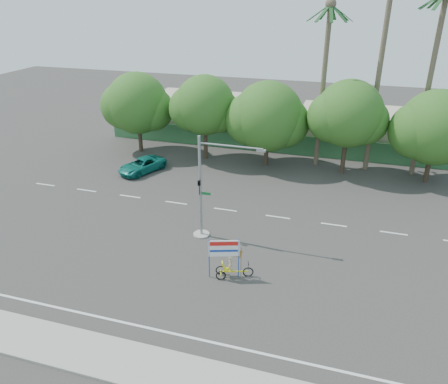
# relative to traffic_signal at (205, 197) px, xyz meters

# --- Properties ---
(ground) EXTENTS (120.00, 120.00, 0.00)m
(ground) POSITION_rel_traffic_signal_xyz_m (2.20, -3.98, -2.92)
(ground) COLOR #33302D
(ground) RESTS_ON ground
(sidewalk_near) EXTENTS (50.00, 2.40, 0.12)m
(sidewalk_near) POSITION_rel_traffic_signal_xyz_m (2.20, -11.48, -2.86)
(sidewalk_near) COLOR gray
(sidewalk_near) RESTS_ON ground
(fence) EXTENTS (38.00, 0.08, 2.00)m
(fence) POSITION_rel_traffic_signal_xyz_m (2.20, 17.52, -1.92)
(fence) COLOR #336B3D
(fence) RESTS_ON ground
(building_left) EXTENTS (12.00, 8.00, 4.00)m
(building_left) POSITION_rel_traffic_signal_xyz_m (-7.80, 22.02, -0.92)
(building_left) COLOR beige
(building_left) RESTS_ON ground
(building_right) EXTENTS (14.00, 8.00, 3.60)m
(building_right) POSITION_rel_traffic_signal_xyz_m (10.20, 22.02, -1.12)
(building_right) COLOR beige
(building_right) RESTS_ON ground
(tree_far_left) EXTENTS (7.14, 6.00, 7.96)m
(tree_far_left) POSITION_rel_traffic_signal_xyz_m (-11.85, 14.02, 1.84)
(tree_far_left) COLOR #473828
(tree_far_left) RESTS_ON ground
(tree_left) EXTENTS (6.66, 5.60, 8.07)m
(tree_left) POSITION_rel_traffic_signal_xyz_m (-4.85, 14.02, 2.14)
(tree_left) COLOR #473828
(tree_left) RESTS_ON ground
(tree_center) EXTENTS (7.62, 6.40, 7.85)m
(tree_center) POSITION_rel_traffic_signal_xyz_m (1.14, 14.02, 1.55)
(tree_center) COLOR #473828
(tree_center) RESTS_ON ground
(tree_right) EXTENTS (6.90, 5.80, 8.36)m
(tree_right) POSITION_rel_traffic_signal_xyz_m (8.15, 14.02, 2.32)
(tree_right) COLOR #473828
(tree_right) RESTS_ON ground
(tree_far_right) EXTENTS (7.38, 6.20, 7.94)m
(tree_far_right) POSITION_rel_traffic_signal_xyz_m (15.15, 14.02, 1.73)
(tree_far_right) COLOR #473828
(tree_far_right) RESTS_ON ground
(palm_tall) EXTENTS (3.73, 3.79, 17.45)m
(palm_tall) POSITION_rel_traffic_signal_xyz_m (10.20, 15.52, 7.55)
(palm_tall) COLOR #70604C
(palm_tall) RESTS_ON ground
(palm_mid) EXTENTS (3.73, 3.79, 15.45)m
(palm_mid) POSITION_rel_traffic_signal_xyz_m (14.20, 15.52, 6.48)
(palm_mid) COLOR #70604C
(palm_mid) RESTS_ON ground
(palm_short) EXTENTS (3.73, 3.79, 14.45)m
(palm_short) POSITION_rel_traffic_signal_xyz_m (5.70, 15.52, 5.94)
(palm_short) COLOR #70604C
(palm_short) RESTS_ON ground
(traffic_signal) EXTENTS (4.72, 1.10, 7.00)m
(traffic_signal) POSITION_rel_traffic_signal_xyz_m (0.00, 0.00, 0.00)
(traffic_signal) COLOR gray
(traffic_signal) RESTS_ON ground
(trike_billboard) EXTENTS (2.48, 1.08, 2.55)m
(trike_billboard) POSITION_rel_traffic_signal_xyz_m (2.75, -3.97, -1.89)
(trike_billboard) COLOR black
(trike_billboard) RESTS_ON ground
(pickup_truck) EXTENTS (3.75, 5.03, 1.27)m
(pickup_truck) POSITION_rel_traffic_signal_xyz_m (-9.18, 9.02, -2.28)
(pickup_truck) COLOR #0F6F63
(pickup_truck) RESTS_ON ground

